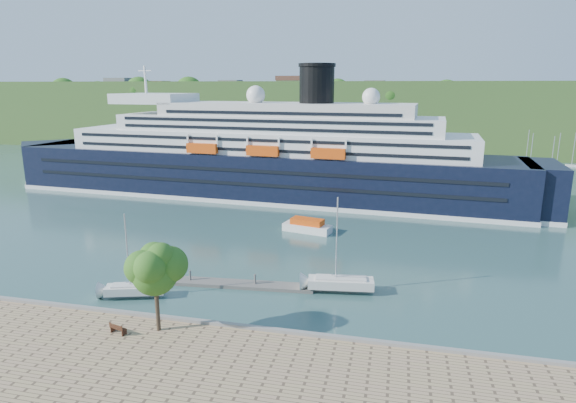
# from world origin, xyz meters

# --- Properties ---
(ground) EXTENTS (400.00, 400.00, 0.00)m
(ground) POSITION_xyz_m (0.00, 0.00, 0.00)
(ground) COLOR #294A48
(ground) RESTS_ON ground
(far_hillside) EXTENTS (400.00, 50.00, 24.00)m
(far_hillside) POSITION_xyz_m (0.00, 145.00, 12.00)
(far_hillside) COLOR #386026
(far_hillside) RESTS_ON ground
(quay_coping) EXTENTS (220.00, 0.50, 0.30)m
(quay_coping) POSITION_xyz_m (0.00, -0.20, 1.15)
(quay_coping) COLOR slate
(quay_coping) RESTS_ON promenade
(cruise_ship) EXTENTS (120.79, 25.41, 26.92)m
(cruise_ship) POSITION_xyz_m (-9.04, 56.49, 13.46)
(cruise_ship) COLOR black
(cruise_ship) RESTS_ON ground
(park_bench) EXTENTS (1.82, 1.12, 1.09)m
(park_bench) POSITION_xyz_m (-4.08, -3.70, 1.54)
(park_bench) COLOR #482614
(park_bench) RESTS_ON promenade
(promenade_tree) EXTENTS (5.52, 5.52, 9.14)m
(promenade_tree) POSITION_xyz_m (-0.85, -2.31, 5.57)
(promenade_tree) COLOR #245917
(promenade_tree) RESTS_ON promenade
(floating_pontoon) EXTENTS (17.73, 3.62, 0.39)m
(floating_pontoon) POSITION_xyz_m (2.32, 10.97, 0.20)
(floating_pontoon) COLOR #65615A
(floating_pontoon) RESTS_ON ground
(sailboat_white_near) EXTENTS (7.32, 3.98, 9.12)m
(sailboat_white_near) POSITION_xyz_m (-7.80, 5.46, 4.56)
(sailboat_white_near) COLOR silver
(sailboat_white_near) RESTS_ON ground
(sailboat_white_far) EXTENTS (8.37, 3.34, 10.52)m
(sailboat_white_far) POSITION_xyz_m (14.11, 11.98, 5.26)
(sailboat_white_far) COLOR silver
(sailboat_white_far) RESTS_ON ground
(tender_launch) EXTENTS (8.17, 4.31, 2.15)m
(tender_launch) POSITION_xyz_m (6.09, 33.69, 1.07)
(tender_launch) COLOR #E0490D
(tender_launch) RESTS_ON ground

